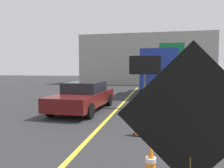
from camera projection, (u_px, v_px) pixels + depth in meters
lane_center_stripe at (84, 144)px, 5.69m from camera, size 0.14×36.00×0.01m
roadwork_sign at (191, 119)px, 2.33m from camera, size 1.63×0.19×2.33m
arrow_board_trailer at (144, 99)px, 10.95m from camera, size 1.60×1.85×2.70m
box_truck at (160, 72)px, 16.62m from camera, size 2.80×7.37×3.35m
pickup_car at (84, 96)px, 10.39m from camera, size 2.16×4.85×1.38m
highway_guide_sign at (177, 56)px, 22.37m from camera, size 2.79×0.19×5.00m
far_building_block at (146, 60)px, 29.55m from camera, size 16.75×7.81×6.43m
traffic_cone_near_sign at (151, 163)px, 3.78m from camera, size 0.36×0.36×0.71m
traffic_cone_mid_lane at (139, 124)px, 6.45m from camera, size 0.36×0.36×0.74m
traffic_cone_far_lane at (139, 110)px, 8.87m from camera, size 0.36×0.36×0.66m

